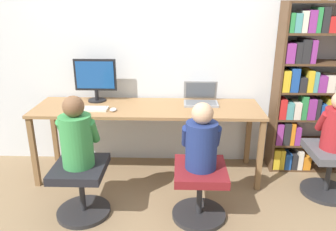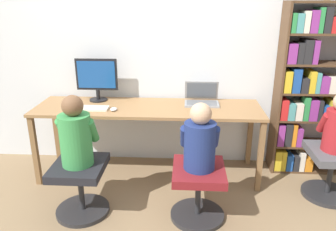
{
  "view_description": "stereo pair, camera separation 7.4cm",
  "coord_description": "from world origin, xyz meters",
  "px_view_note": "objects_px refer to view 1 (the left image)",
  "views": [
    {
      "loc": [
        0.31,
        -2.82,
        1.79
      ],
      "look_at": [
        0.21,
        0.12,
        0.74
      ],
      "focal_mm": 35.0,
      "sensor_mm": 36.0,
      "label": 1
    },
    {
      "loc": [
        0.38,
        -2.82,
        1.79
      ],
      "look_at": [
        0.21,
        0.12,
        0.74
      ],
      "focal_mm": 35.0,
      "sensor_mm": 36.0,
      "label": 2
    }
  ],
  "objects_px": {
    "keyboard": "(88,109)",
    "person_at_laptop": "(201,140)",
    "office_chair_side": "(330,167)",
    "bookshelf": "(304,91)",
    "office_chair_left": "(81,184)",
    "office_chair_right": "(200,187)",
    "person_at_monitor": "(76,136)",
    "desktop_monitor": "(95,79)",
    "laptop": "(201,99)"
  },
  "relations": [
    {
      "from": "laptop",
      "to": "bookshelf",
      "type": "distance_m",
      "value": 1.08
    },
    {
      "from": "office_chair_right",
      "to": "office_chair_side",
      "type": "xyz_separation_m",
      "value": [
        1.26,
        0.4,
        0.0
      ]
    },
    {
      "from": "keyboard",
      "to": "office_chair_right",
      "type": "distance_m",
      "value": 1.33
    },
    {
      "from": "desktop_monitor",
      "to": "office_chair_left",
      "type": "height_order",
      "value": "desktop_monitor"
    },
    {
      "from": "office_chair_left",
      "to": "bookshelf",
      "type": "bearing_deg",
      "value": 23.14
    },
    {
      "from": "office_chair_right",
      "to": "keyboard",
      "type": "bearing_deg",
      "value": 150.15
    },
    {
      "from": "laptop",
      "to": "office_chair_right",
      "type": "distance_m",
      "value": 1.01
    },
    {
      "from": "desktop_monitor",
      "to": "office_chair_side",
      "type": "bearing_deg",
      "value": -12.56
    },
    {
      "from": "office_chair_right",
      "to": "person_at_monitor",
      "type": "height_order",
      "value": "person_at_monitor"
    },
    {
      "from": "person_at_monitor",
      "to": "bookshelf",
      "type": "distance_m",
      "value": 2.32
    },
    {
      "from": "keyboard",
      "to": "person_at_laptop",
      "type": "bearing_deg",
      "value": -29.7
    },
    {
      "from": "person_at_laptop",
      "to": "office_chair_left",
      "type": "bearing_deg",
      "value": 179.67
    },
    {
      "from": "desktop_monitor",
      "to": "bookshelf",
      "type": "height_order",
      "value": "bookshelf"
    },
    {
      "from": "office_chair_right",
      "to": "bookshelf",
      "type": "bearing_deg",
      "value": 39.48
    },
    {
      "from": "office_chair_side",
      "to": "bookshelf",
      "type": "bearing_deg",
      "value": 104.94
    },
    {
      "from": "laptop",
      "to": "bookshelf",
      "type": "relative_size",
      "value": 0.2
    },
    {
      "from": "office_chair_side",
      "to": "desktop_monitor",
      "type": "bearing_deg",
      "value": 167.44
    },
    {
      "from": "person_at_laptop",
      "to": "office_chair_side",
      "type": "distance_m",
      "value": 1.39
    },
    {
      "from": "laptop",
      "to": "person_at_monitor",
      "type": "bearing_deg",
      "value": -141.07
    },
    {
      "from": "bookshelf",
      "to": "office_chair_side",
      "type": "distance_m",
      "value": 0.81
    },
    {
      "from": "bookshelf",
      "to": "office_chair_side",
      "type": "height_order",
      "value": "bookshelf"
    },
    {
      "from": "laptop",
      "to": "person_at_laptop",
      "type": "bearing_deg",
      "value": -92.98
    },
    {
      "from": "office_chair_right",
      "to": "office_chair_side",
      "type": "height_order",
      "value": "same"
    },
    {
      "from": "office_chair_right",
      "to": "person_at_laptop",
      "type": "bearing_deg",
      "value": 90.0
    },
    {
      "from": "office_chair_left",
      "to": "person_at_monitor",
      "type": "xyz_separation_m",
      "value": [
        0.0,
        0.0,
        0.45
      ]
    },
    {
      "from": "bookshelf",
      "to": "office_chair_left",
      "type": "bearing_deg",
      "value": -156.86
    },
    {
      "from": "keyboard",
      "to": "bookshelf",
      "type": "bearing_deg",
      "value": 7.87
    },
    {
      "from": "office_chair_side",
      "to": "laptop",
      "type": "bearing_deg",
      "value": 158.89
    },
    {
      "from": "laptop",
      "to": "keyboard",
      "type": "distance_m",
      "value": 1.15
    },
    {
      "from": "office_chair_left",
      "to": "person_at_laptop",
      "type": "xyz_separation_m",
      "value": [
        1.01,
        -0.01,
        0.43
      ]
    },
    {
      "from": "desktop_monitor",
      "to": "laptop",
      "type": "relative_size",
      "value": 1.28
    },
    {
      "from": "office_chair_left",
      "to": "keyboard",
      "type": "bearing_deg",
      "value": 95.81
    },
    {
      "from": "office_chair_right",
      "to": "office_chair_side",
      "type": "distance_m",
      "value": 1.32
    },
    {
      "from": "keyboard",
      "to": "office_chair_left",
      "type": "xyz_separation_m",
      "value": [
        0.06,
        -0.61,
        -0.48
      ]
    },
    {
      "from": "office_chair_side",
      "to": "office_chair_left",
      "type": "bearing_deg",
      "value": -170.18
    },
    {
      "from": "keyboard",
      "to": "bookshelf",
      "type": "height_order",
      "value": "bookshelf"
    },
    {
      "from": "office_chair_right",
      "to": "person_at_monitor",
      "type": "distance_m",
      "value": 1.11
    },
    {
      "from": "laptop",
      "to": "bookshelf",
      "type": "height_order",
      "value": "bookshelf"
    },
    {
      "from": "office_chair_left",
      "to": "person_at_monitor",
      "type": "distance_m",
      "value": 0.45
    },
    {
      "from": "person_at_monitor",
      "to": "office_chair_left",
      "type": "bearing_deg",
      "value": -90.0
    },
    {
      "from": "office_chair_right",
      "to": "laptop",
      "type": "bearing_deg",
      "value": 87.03
    },
    {
      "from": "office_chair_left",
      "to": "office_chair_side",
      "type": "distance_m",
      "value": 2.3
    },
    {
      "from": "laptop",
      "to": "office_chair_left",
      "type": "xyz_separation_m",
      "value": [
        -1.06,
        -0.86,
        -0.52
      ]
    },
    {
      "from": "bookshelf",
      "to": "office_chair_right",
      "type": "bearing_deg",
      "value": -140.52
    },
    {
      "from": "bookshelf",
      "to": "office_chair_side",
      "type": "bearing_deg",
      "value": -75.06
    },
    {
      "from": "laptop",
      "to": "office_chair_side",
      "type": "relative_size",
      "value": 0.73
    },
    {
      "from": "person_at_monitor",
      "to": "bookshelf",
      "type": "height_order",
      "value": "bookshelf"
    },
    {
      "from": "desktop_monitor",
      "to": "person_at_laptop",
      "type": "relative_size",
      "value": 0.81
    },
    {
      "from": "bookshelf",
      "to": "keyboard",
      "type": "bearing_deg",
      "value": -172.13
    },
    {
      "from": "laptop",
      "to": "keyboard",
      "type": "height_order",
      "value": "laptop"
    }
  ]
}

